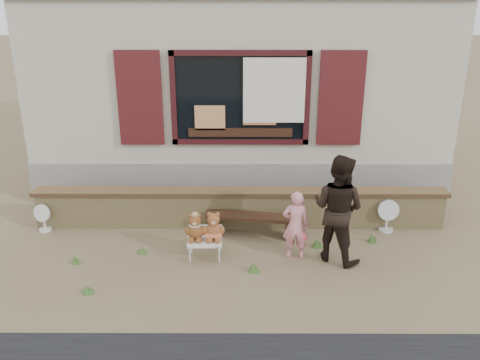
{
  "coord_description": "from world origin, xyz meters",
  "views": [
    {
      "loc": [
        0.03,
        -7.06,
        3.89
      ],
      "look_at": [
        0.0,
        0.6,
        1.0
      ],
      "focal_mm": 38.0,
      "sensor_mm": 36.0,
      "label": 1
    }
  ],
  "objects_px": {
    "child": "(295,225)",
    "adult": "(338,209)",
    "folding_chair": "(205,241)",
    "teddy_bear_left": "(195,226)",
    "bench": "(250,220)",
    "teddy_bear_right": "(214,225)"
  },
  "relations": [
    {
      "from": "folding_chair",
      "to": "child",
      "type": "xyz_separation_m",
      "value": [
        1.38,
        0.02,
        0.26
      ]
    },
    {
      "from": "child",
      "to": "adult",
      "type": "bearing_deg",
      "value": 179.14
    },
    {
      "from": "folding_chair",
      "to": "teddy_bear_left",
      "type": "bearing_deg",
      "value": -180.0
    },
    {
      "from": "teddy_bear_left",
      "to": "child",
      "type": "xyz_separation_m",
      "value": [
        1.52,
        0.02,
        0.01
      ]
    },
    {
      "from": "folding_chair",
      "to": "teddy_bear_left",
      "type": "distance_m",
      "value": 0.28
    },
    {
      "from": "bench",
      "to": "child",
      "type": "height_order",
      "value": "child"
    },
    {
      "from": "child",
      "to": "adult",
      "type": "height_order",
      "value": "adult"
    },
    {
      "from": "teddy_bear_left",
      "to": "adult",
      "type": "distance_m",
      "value": 2.15
    },
    {
      "from": "folding_chair",
      "to": "teddy_bear_left",
      "type": "xyz_separation_m",
      "value": [
        -0.14,
        -0.0,
        0.25
      ]
    },
    {
      "from": "bench",
      "to": "child",
      "type": "distance_m",
      "value": 1.04
    },
    {
      "from": "bench",
      "to": "teddy_bear_left",
      "type": "height_order",
      "value": "teddy_bear_left"
    },
    {
      "from": "bench",
      "to": "adult",
      "type": "distance_m",
      "value": 1.61
    },
    {
      "from": "teddy_bear_left",
      "to": "adult",
      "type": "bearing_deg",
      "value": -1.95
    },
    {
      "from": "teddy_bear_right",
      "to": "child",
      "type": "xyz_separation_m",
      "value": [
        1.24,
        0.02,
        -0.0
      ]
    },
    {
      "from": "teddy_bear_right",
      "to": "child",
      "type": "relative_size",
      "value": 0.42
    },
    {
      "from": "teddy_bear_left",
      "to": "teddy_bear_right",
      "type": "relative_size",
      "value": 0.95
    },
    {
      "from": "teddy_bear_left",
      "to": "adult",
      "type": "height_order",
      "value": "adult"
    },
    {
      "from": "bench",
      "to": "teddy_bear_right",
      "type": "xyz_separation_m",
      "value": [
        -0.56,
        -0.76,
        0.27
      ]
    },
    {
      "from": "child",
      "to": "bench",
      "type": "bearing_deg",
      "value": -44.64
    },
    {
      "from": "child",
      "to": "adult",
      "type": "xyz_separation_m",
      "value": [
        0.62,
        -0.04,
        0.29
      ]
    },
    {
      "from": "teddy_bear_left",
      "to": "bench",
      "type": "bearing_deg",
      "value": 40.77
    },
    {
      "from": "child",
      "to": "folding_chair",
      "type": "bearing_deg",
      "value": 3.65
    }
  ]
}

